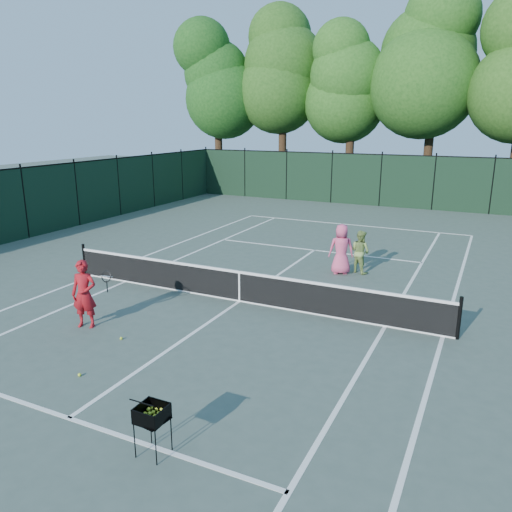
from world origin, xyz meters
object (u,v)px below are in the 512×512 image
at_px(player_pink, 341,249).
at_px(loose_ball_near_cart, 80,375).
at_px(ball_hopper, 152,414).
at_px(loose_ball_midcourt, 121,338).
at_px(player_green, 360,252).
at_px(coach, 84,294).

bearing_deg(player_pink, loose_ball_near_cart, 49.97).
distance_m(ball_hopper, loose_ball_near_cart, 3.19).
relative_size(ball_hopper, loose_ball_midcourt, 12.24).
bearing_deg(player_green, loose_ball_near_cart, 96.23).
relative_size(player_green, loose_ball_midcourt, 21.38).
bearing_deg(loose_ball_near_cart, player_green, 70.94).
bearing_deg(coach, player_pink, 38.77).
height_order(player_green, ball_hopper, player_green).
bearing_deg(ball_hopper, player_pink, 97.71).
distance_m(coach, player_green, 8.99).
xyz_separation_m(player_green, loose_ball_near_cart, (-3.27, -9.47, -0.69)).
bearing_deg(player_pink, player_green, -166.78).
xyz_separation_m(player_pink, loose_ball_midcourt, (-3.14, -7.33, -0.81)).
relative_size(player_green, loose_ball_near_cart, 21.38).
distance_m(coach, loose_ball_midcourt, 1.55).
bearing_deg(loose_ball_near_cart, coach, 130.63).
xyz_separation_m(loose_ball_near_cart, loose_ball_midcourt, (-0.41, 1.73, 0.00)).
relative_size(player_pink, loose_ball_midcourt, 24.88).
xyz_separation_m(coach, player_green, (4.97, 7.49, -0.13)).
bearing_deg(player_green, loose_ball_midcourt, 89.86).
bearing_deg(loose_ball_near_cart, loose_ball_midcourt, 103.19).
bearing_deg(player_green, ball_hopper, 112.98).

